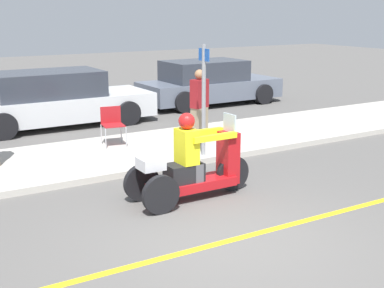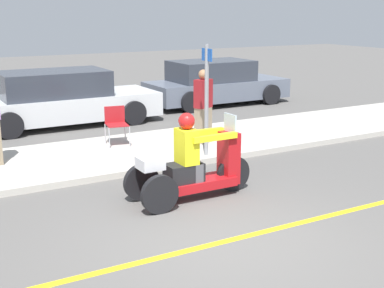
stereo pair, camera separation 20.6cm
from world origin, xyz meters
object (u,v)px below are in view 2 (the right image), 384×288
object	(u,v)px
parked_car_lot_center	(215,84)
folding_chair_curbside	(116,121)
street_sign	(207,96)
parked_car_lot_right	(61,99)
motorcycle_trike	(192,168)
spectator_by_tree	(203,108)

from	to	relation	value
parked_car_lot_center	folding_chair_curbside	bearing A→B (deg)	-142.11
street_sign	parked_car_lot_right	bearing A→B (deg)	107.99
motorcycle_trike	parked_car_lot_right	world-z (taller)	parked_car_lot_right
motorcycle_trike	street_sign	bearing A→B (deg)	53.22
parked_car_lot_center	street_sign	world-z (taller)	street_sign
motorcycle_trike	folding_chair_curbside	world-z (taller)	motorcycle_trike
folding_chair_curbside	parked_car_lot_center	bearing A→B (deg)	37.89
spectator_by_tree	street_sign	distance (m)	1.12
folding_chair_curbside	spectator_by_tree	bearing A→B (deg)	-24.47
folding_chair_curbside	parked_car_lot_center	size ratio (longest dim) A/B	0.18
parked_car_lot_center	parked_car_lot_right	bearing A→B (deg)	-172.29
parked_car_lot_center	street_sign	size ratio (longest dim) A/B	2.06
motorcycle_trike	parked_car_lot_center	size ratio (longest dim) A/B	0.47
spectator_by_tree	folding_chair_curbside	size ratio (longest dim) A/B	1.95
motorcycle_trike	parked_car_lot_right	size ratio (longest dim) A/B	0.44
parked_car_lot_right	parked_car_lot_center	world-z (taller)	parked_car_lot_right
spectator_by_tree	parked_car_lot_center	world-z (taller)	spectator_by_tree
motorcycle_trike	folding_chair_curbside	size ratio (longest dim) A/B	2.60
street_sign	motorcycle_trike	bearing A→B (deg)	-126.78
spectator_by_tree	parked_car_lot_center	xyz separation A→B (m)	(3.15, 4.57, -0.23)
parked_car_lot_right	street_sign	distance (m)	5.08
folding_chair_curbside	street_sign	bearing A→B (deg)	-53.91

